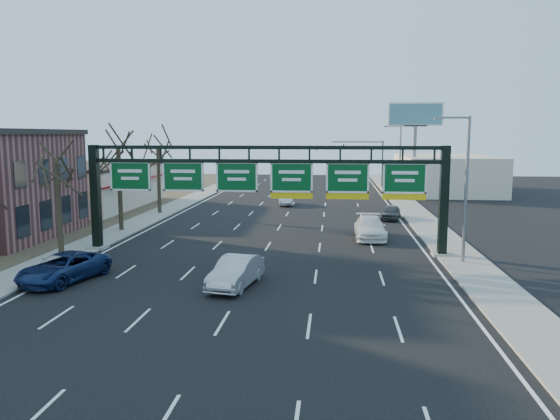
# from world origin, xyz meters

# --- Properties ---
(ground) EXTENTS (160.00, 160.00, 0.00)m
(ground) POSITION_xyz_m (0.00, 0.00, 0.00)
(ground) COLOR black
(ground) RESTS_ON ground
(sidewalk_left) EXTENTS (3.00, 120.00, 0.12)m
(sidewalk_left) POSITION_xyz_m (-12.80, 20.00, 0.06)
(sidewalk_left) COLOR gray
(sidewalk_left) RESTS_ON ground
(sidewalk_right) EXTENTS (3.00, 120.00, 0.12)m
(sidewalk_right) POSITION_xyz_m (12.80, 20.00, 0.06)
(sidewalk_right) COLOR gray
(sidewalk_right) RESTS_ON ground
(dirt_strip_left) EXTENTS (21.00, 120.00, 0.06)m
(dirt_strip_left) POSITION_xyz_m (-25.00, 20.00, 0.03)
(dirt_strip_left) COLOR #473D2B
(dirt_strip_left) RESTS_ON ground
(lane_markings) EXTENTS (21.60, 120.00, 0.01)m
(lane_markings) POSITION_xyz_m (0.00, 20.00, 0.01)
(lane_markings) COLOR white
(lane_markings) RESTS_ON ground
(sign_gantry) EXTENTS (24.60, 1.20, 7.20)m
(sign_gantry) POSITION_xyz_m (0.16, 8.00, 4.63)
(sign_gantry) COLOR black
(sign_gantry) RESTS_ON ground
(cream_strip) EXTENTS (10.90, 18.40, 4.70)m
(cream_strip) POSITION_xyz_m (-21.48, 29.00, 2.36)
(cream_strip) COLOR beige
(cream_strip) RESTS_ON ground
(building_right_distant) EXTENTS (12.00, 20.00, 5.00)m
(building_right_distant) POSITION_xyz_m (20.00, 50.00, 2.50)
(building_right_distant) COLOR beige
(building_right_distant) RESTS_ON ground
(tree_gantry) EXTENTS (3.60, 3.60, 8.48)m
(tree_gantry) POSITION_xyz_m (-12.80, 5.00, 7.11)
(tree_gantry) COLOR #2F261A
(tree_gantry) RESTS_ON sidewalk_left
(tree_mid) EXTENTS (3.60, 3.60, 9.24)m
(tree_mid) POSITION_xyz_m (-12.80, 15.00, 7.85)
(tree_mid) COLOR #2F261A
(tree_mid) RESTS_ON sidewalk_left
(tree_far) EXTENTS (3.60, 3.60, 8.86)m
(tree_far) POSITION_xyz_m (-12.80, 25.00, 7.48)
(tree_far) COLOR #2F261A
(tree_far) RESTS_ON sidewalk_left
(streetlight_near) EXTENTS (2.15, 0.22, 9.00)m
(streetlight_near) POSITION_xyz_m (12.47, 6.00, 5.08)
(streetlight_near) COLOR slate
(streetlight_near) RESTS_ON sidewalk_right
(streetlight_far) EXTENTS (2.15, 0.22, 9.00)m
(streetlight_far) POSITION_xyz_m (12.47, 40.00, 5.08)
(streetlight_far) COLOR slate
(streetlight_far) RESTS_ON sidewalk_right
(billboard_right) EXTENTS (7.00, 0.50, 12.00)m
(billboard_right) POSITION_xyz_m (15.00, 44.98, 9.06)
(billboard_right) COLOR slate
(billboard_right) RESTS_ON ground
(traffic_signal_mast) EXTENTS (10.16, 0.54, 7.00)m
(traffic_signal_mast) POSITION_xyz_m (5.69, 55.00, 5.50)
(traffic_signal_mast) COLOR black
(traffic_signal_mast) RESTS_ON ground
(car_blue_suv) EXTENTS (3.84, 5.94, 1.52)m
(car_blue_suv) POSITION_xyz_m (-9.87, -0.36, 0.76)
(car_blue_suv) COLOR #12224F
(car_blue_suv) RESTS_ON ground
(car_silver_sedan) EXTENTS (2.49, 4.98, 1.57)m
(car_silver_sedan) POSITION_xyz_m (-0.41, -0.47, 0.78)
(car_silver_sedan) COLOR #ADACB1
(car_silver_sedan) RESTS_ON ground
(car_white_wagon) EXTENTS (2.29, 5.64, 1.64)m
(car_white_wagon) POSITION_xyz_m (7.41, 13.80, 0.82)
(car_white_wagon) COLOR white
(car_white_wagon) RESTS_ON ground
(car_grey_far) EXTENTS (2.37, 4.21, 1.35)m
(car_grey_far) POSITION_xyz_m (9.95, 23.47, 0.68)
(car_grey_far) COLOR #3D4042
(car_grey_far) RESTS_ON ground
(car_silver_distant) EXTENTS (2.01, 4.30, 1.36)m
(car_silver_distant) POSITION_xyz_m (-0.82, 33.01, 0.68)
(car_silver_distant) COLOR silver
(car_silver_distant) RESTS_ON ground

